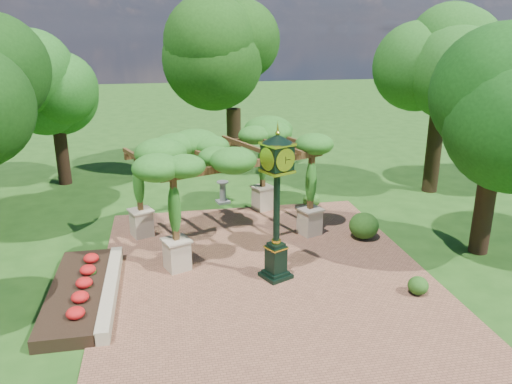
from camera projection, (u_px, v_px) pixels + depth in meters
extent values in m
plane|color=#1E4714|center=(272.00, 289.00, 14.63)|extent=(120.00, 120.00, 0.00)
cube|color=brown|center=(265.00, 273.00, 15.55)|extent=(10.00, 12.00, 0.04)
cube|color=#C6B793|center=(111.00, 289.00, 14.22)|extent=(0.35, 5.00, 0.40)
cube|color=red|center=(78.00, 293.00, 14.07)|extent=(1.50, 5.00, 0.36)
cube|color=black|center=(276.00, 275.00, 15.25)|extent=(1.05, 1.05, 0.12)
cube|color=black|center=(276.00, 259.00, 15.08)|extent=(0.66, 0.66, 0.89)
cube|color=gold|center=(276.00, 247.00, 14.96)|extent=(0.74, 0.74, 0.04)
cylinder|color=black|center=(277.00, 207.00, 14.56)|extent=(0.26, 0.26, 2.28)
cube|color=black|center=(277.00, 157.00, 14.10)|extent=(0.92, 0.92, 0.69)
cylinder|color=#F0E2CB|center=(285.00, 160.00, 13.82)|extent=(0.55, 0.28, 0.60)
cone|color=black|center=(278.00, 138.00, 13.93)|extent=(1.19, 1.19, 0.25)
sphere|color=gold|center=(278.00, 133.00, 13.88)|extent=(0.14, 0.14, 0.14)
cube|color=#C1AE8F|center=(177.00, 255.00, 15.66)|extent=(0.89, 0.89, 0.95)
cube|color=brown|center=(175.00, 210.00, 15.19)|extent=(0.22, 0.22, 1.95)
cube|color=#C1AE8F|center=(310.00, 222.00, 18.35)|extent=(0.89, 0.89, 0.95)
cube|color=brown|center=(311.00, 183.00, 17.88)|extent=(0.22, 0.22, 1.95)
cube|color=#C1AE8F|center=(142.00, 223.00, 18.20)|extent=(0.89, 0.89, 0.95)
cube|color=brown|center=(139.00, 184.00, 17.73)|extent=(0.22, 0.22, 1.95)
cube|color=#C1AE8F|center=(263.00, 198.00, 20.89)|extent=(0.89, 0.89, 0.95)
cube|color=brown|center=(263.00, 164.00, 20.42)|extent=(0.22, 0.22, 1.95)
cube|color=brown|center=(248.00, 164.00, 16.20)|extent=(5.74, 2.40, 0.23)
cube|color=brown|center=(204.00, 146.00, 18.74)|extent=(5.74, 2.40, 0.23)
ellipsoid|color=#25621C|center=(224.00, 146.00, 17.38)|extent=(7.10, 5.80, 1.06)
cube|color=gray|center=(223.00, 202.00, 21.89)|extent=(0.65, 0.65, 0.10)
cylinder|color=gray|center=(223.00, 192.00, 21.75)|extent=(0.33, 0.33, 0.88)
cylinder|color=gray|center=(223.00, 182.00, 21.61)|extent=(0.61, 0.61, 0.05)
ellipsoid|color=#234F16|center=(418.00, 286.00, 14.22)|extent=(0.59, 0.59, 0.53)
ellipsoid|color=#214914|center=(364.00, 226.00, 17.96)|extent=(1.15, 1.15, 0.96)
ellipsoid|color=#285719|center=(312.00, 200.00, 21.10)|extent=(0.91, 0.91, 0.65)
cylinder|color=black|center=(62.00, 156.00, 24.19)|extent=(0.62, 0.62, 2.83)
ellipsoid|color=#205B1A|center=(53.00, 79.00, 23.05)|extent=(3.86, 3.86, 4.48)
cylinder|color=#2F2113|center=(234.00, 140.00, 26.50)|extent=(0.75, 0.75, 3.32)
ellipsoid|color=#1A4310|center=(233.00, 57.00, 25.16)|extent=(4.66, 4.66, 5.24)
cylinder|color=black|center=(433.00, 153.00, 22.94)|extent=(0.69, 0.69, 3.69)
ellipsoid|color=#1F5317|center=(446.00, 45.00, 21.45)|extent=(4.51, 4.51, 5.83)
cylinder|color=#382116|center=(484.00, 210.00, 16.63)|extent=(0.63, 0.63, 3.04)
ellipsoid|color=#124110|center=(502.00, 91.00, 15.41)|extent=(3.94, 3.94, 4.79)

